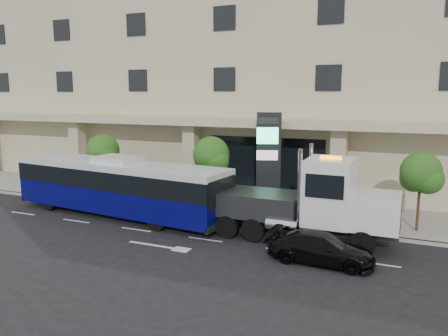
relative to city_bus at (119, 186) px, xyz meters
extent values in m
plane|color=black|center=(6.43, -0.40, -1.78)|extent=(120.00, 120.00, 0.00)
cube|color=gray|center=(6.43, 4.60, -1.70)|extent=(120.00, 6.00, 0.15)
cube|color=gray|center=(6.43, 1.60, -1.70)|extent=(120.00, 0.30, 0.15)
cube|color=#BCAF8D|center=(6.43, 15.10, 8.22)|extent=(60.00, 15.00, 20.00)
cube|color=#BCAF8D|center=(6.43, 6.40, 3.42)|extent=(60.00, 2.80, 0.50)
cube|color=black|center=(6.43, 7.57, 0.37)|extent=(8.00, 0.12, 4.00)
cube|color=#BCAF8D|center=(-8.57, 6.40, 0.82)|extent=(0.90, 0.90, 4.90)
cube|color=#BCAF8D|center=(1.43, 6.40, 0.82)|extent=(0.90, 0.90, 4.90)
cube|color=#BCAF8D|center=(11.43, 6.40, 0.82)|extent=(0.90, 0.90, 4.90)
cylinder|color=#422B19|center=(-3.57, 3.20, -0.23)|extent=(0.14, 0.14, 2.80)
sphere|color=#214F16|center=(-3.57, 3.20, 1.49)|extent=(2.20, 2.20, 2.20)
sphere|color=#214F16|center=(-3.22, 3.00, 1.17)|extent=(1.65, 1.65, 1.65)
sphere|color=#214F16|center=(-3.87, 3.40, 1.09)|extent=(1.54, 1.54, 1.54)
cylinder|color=#422B19|center=(4.43, 3.20, -0.16)|extent=(0.14, 0.14, 2.94)
sphere|color=#214F16|center=(4.43, 3.20, 1.65)|extent=(2.20, 2.20, 2.20)
sphere|color=#214F16|center=(4.78, 3.00, 1.31)|extent=(1.65, 1.65, 1.65)
sphere|color=#214F16|center=(4.13, 3.40, 1.23)|extent=(1.54, 1.54, 1.54)
cylinder|color=#422B19|center=(15.93, 3.20, -0.26)|extent=(0.14, 0.14, 2.73)
sphere|color=#214F16|center=(15.93, 3.20, 1.41)|extent=(2.00, 2.00, 2.00)
sphere|color=#214F16|center=(16.28, 3.00, 1.10)|extent=(1.50, 1.50, 1.50)
sphere|color=#214F16|center=(15.63, 3.40, 1.02)|extent=(1.40, 1.40, 1.40)
cylinder|color=black|center=(-4.68, -0.69, -1.21)|extent=(1.18, 0.47, 1.15)
cylinder|color=black|center=(-4.42, 1.70, -1.21)|extent=(1.18, 0.47, 1.15)
cylinder|color=black|center=(3.52, -1.60, -1.21)|extent=(1.18, 0.47, 1.15)
cylinder|color=black|center=(3.79, 0.79, -1.21)|extent=(1.18, 0.47, 1.15)
cube|color=#05064F|center=(0.01, 0.00, -0.69)|extent=(13.98, 4.37, 1.38)
cube|color=black|center=(0.01, 0.00, 0.51)|extent=(13.99, 4.41, 1.03)
cube|color=silver|center=(0.01, 0.00, 1.20)|extent=(13.98, 4.37, 0.34)
cube|color=silver|center=(0.01, 0.00, 1.54)|extent=(2.71, 2.10, 0.34)
cube|color=#2D3033|center=(-6.78, 0.75, -1.26)|extent=(0.46, 2.86, 0.34)
cube|color=#2D3033|center=(6.79, -0.75, -1.26)|extent=(0.46, 2.86, 0.34)
cube|color=#2D3033|center=(10.72, -0.16, -0.94)|extent=(8.89, 1.08, 0.42)
cube|color=silver|center=(14.12, -0.17, 0.05)|extent=(2.10, 2.41, 1.57)
cube|color=silver|center=(15.17, -0.18, 0.05)|extent=(0.09, 2.09, 1.26)
cube|color=silver|center=(12.03, -0.16, 0.78)|extent=(2.10, 2.62, 3.03)
cube|color=black|center=(13.02, -0.17, 1.25)|extent=(0.11, 2.30, 1.26)
cylinder|color=silver|center=(10.87, -1.31, 1.05)|extent=(0.19, 0.19, 3.56)
cylinder|color=silver|center=(10.88, 0.99, 1.05)|extent=(0.19, 0.19, 3.56)
cube|color=#2D3033|center=(8.47, -0.15, -0.16)|extent=(4.40, 2.53, 1.15)
cube|color=#2D3033|center=(5.96, -0.14, -0.79)|extent=(1.67, 0.30, 0.23)
cube|color=#2D3033|center=(5.34, -0.14, -1.20)|extent=(0.27, 1.88, 0.19)
cube|color=orange|center=(12.03, -0.16, 2.35)|extent=(0.94, 0.37, 0.15)
cylinder|color=black|center=(13.70, -1.27, -1.20)|extent=(1.15, 0.34, 1.15)
cylinder|color=black|center=(13.71, 0.93, -1.20)|extent=(1.15, 0.34, 1.15)
cylinder|color=black|center=(8.68, -1.25, -1.20)|extent=(1.15, 0.34, 1.15)
cylinder|color=black|center=(8.69, 0.95, -1.20)|extent=(1.15, 0.34, 1.15)
cylinder|color=black|center=(7.32, -1.24, -1.20)|extent=(1.15, 0.34, 1.15)
cylinder|color=black|center=(7.33, 0.95, -1.20)|extent=(1.15, 0.34, 1.15)
imported|color=black|center=(12.19, -2.68, -1.14)|extent=(4.48, 1.94, 1.28)
cube|color=black|center=(7.61, 4.48, 1.27)|extent=(1.53, 0.92, 5.80)
cube|color=#24D980|center=(7.61, 4.21, 2.82)|extent=(1.21, 0.46, 0.97)
cube|color=silver|center=(7.61, 4.21, 1.66)|extent=(1.21, 0.46, 0.58)
cube|color=#262628|center=(7.61, 4.21, 3.69)|extent=(1.21, 0.46, 0.39)
camera|label=1|loc=(15.29, -20.31, 5.23)|focal=35.00mm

